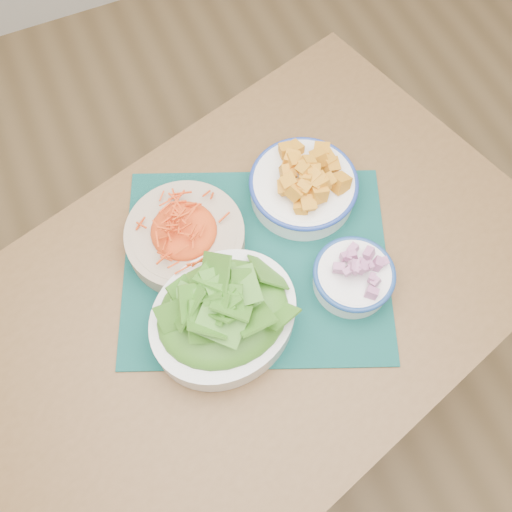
{
  "coord_description": "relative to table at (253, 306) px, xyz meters",
  "views": [
    {
      "loc": [
        -0.31,
        -0.07,
        1.74
      ],
      "look_at": [
        -0.13,
        0.34,
        0.78
      ],
      "focal_mm": 40.0,
      "sensor_mm": 36.0,
      "label": 1
    }
  ],
  "objects": [
    {
      "name": "carrot_bowl",
      "position": [
        -0.08,
        0.13,
        0.16
      ],
      "size": [
        0.3,
        0.3,
        0.09
      ],
      "rotation": [
        0.0,
        0.0,
        -0.43
      ],
      "color": "tan",
      "rests_on": "placemat"
    },
    {
      "name": "onion_bowl",
      "position": [
        0.17,
        -0.07,
        0.15
      ],
      "size": [
        0.17,
        0.17,
        0.07
      ],
      "rotation": [
        0.0,
        0.0,
        -0.27
      ],
      "color": "white",
      "rests_on": "placemat"
    },
    {
      "name": "squash_bowl",
      "position": [
        0.17,
        0.14,
        0.16
      ],
      "size": [
        0.22,
        0.22,
        0.11
      ],
      "rotation": [
        0.0,
        0.0,
        0.07
      ],
      "color": "white",
      "rests_on": "placemat"
    },
    {
      "name": "ground",
      "position": [
        0.15,
        -0.3,
        -0.64
      ],
      "size": [
        4.0,
        4.0,
        0.0
      ],
      "primitive_type": "plane",
      "color": "olive",
      "rests_on": "ground"
    },
    {
      "name": "lettuce_bowl",
      "position": [
        -0.08,
        -0.05,
        0.17
      ],
      "size": [
        0.32,
        0.29,
        0.12
      ],
      "rotation": [
        0.0,
        0.0,
        0.28
      ],
      "color": "white",
      "rests_on": "placemat"
    },
    {
      "name": "placemat",
      "position": [
        0.02,
        0.04,
        0.11
      ],
      "size": [
        0.62,
        0.57,
        0.0
      ],
      "primitive_type": "cube",
      "rotation": [
        0.0,
        0.0,
        -0.4
      ],
      "color": "#08312E",
      "rests_on": "table"
    },
    {
      "name": "table",
      "position": [
        0.0,
        0.0,
        0.0
      ],
      "size": [
        1.27,
        1.02,
        0.75
      ],
      "rotation": [
        0.0,
        0.0,
        0.29
      ],
      "color": "brown",
      "rests_on": "ground"
    }
  ]
}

